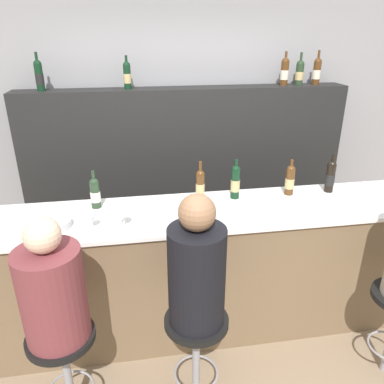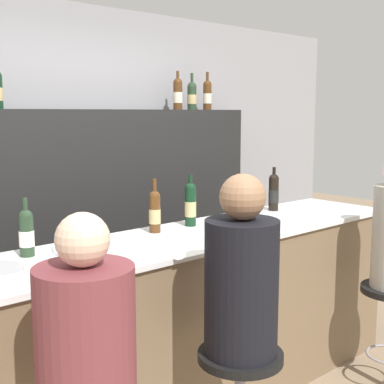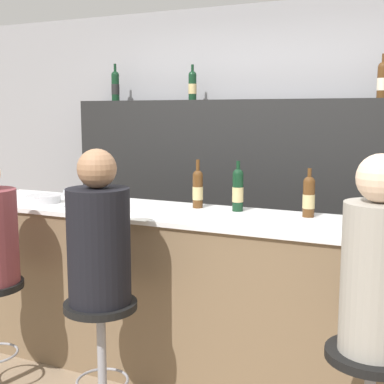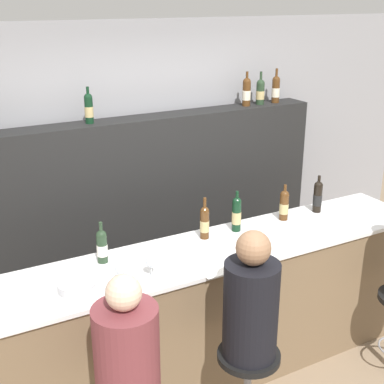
# 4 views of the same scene
# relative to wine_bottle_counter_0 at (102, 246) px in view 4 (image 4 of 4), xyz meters

# --- Properties ---
(wall_back) EXTENTS (6.40, 0.05, 2.60)m
(wall_back) POSITION_rel_wine_bottle_counter_0_xyz_m (0.84, 1.23, 0.10)
(wall_back) COLOR gray
(wall_back) RESTS_ON ground_plane
(bar_counter) EXTENTS (3.43, 0.68, 1.08)m
(bar_counter) POSITION_rel_wine_bottle_counter_0_xyz_m (0.84, -0.18, -0.66)
(bar_counter) COLOR brown
(bar_counter) RESTS_ON ground_plane
(back_bar_cabinet) EXTENTS (3.22, 0.28, 1.81)m
(back_bar_cabinet) POSITION_rel_wine_bottle_counter_0_xyz_m (0.84, 1.00, -0.29)
(back_bar_cabinet) COLOR black
(back_bar_cabinet) RESTS_ON ground_plane
(wine_bottle_counter_0) EXTENTS (0.07, 0.07, 0.29)m
(wine_bottle_counter_0) POSITION_rel_wine_bottle_counter_0_xyz_m (0.00, 0.00, 0.00)
(wine_bottle_counter_0) COLOR #233823
(wine_bottle_counter_0) RESTS_ON bar_counter
(wine_bottle_counter_1) EXTENTS (0.07, 0.07, 0.32)m
(wine_bottle_counter_1) POSITION_rel_wine_bottle_counter_0_xyz_m (0.80, 0.00, 0.01)
(wine_bottle_counter_1) COLOR #4C2D14
(wine_bottle_counter_1) RESTS_ON bar_counter
(wine_bottle_counter_2) EXTENTS (0.07, 0.07, 0.32)m
(wine_bottle_counter_2) POSITION_rel_wine_bottle_counter_0_xyz_m (1.08, 0.00, 0.02)
(wine_bottle_counter_2) COLOR black
(wine_bottle_counter_2) RESTS_ON bar_counter
(wine_bottle_counter_3) EXTENTS (0.07, 0.07, 0.30)m
(wine_bottle_counter_3) POSITION_rel_wine_bottle_counter_0_xyz_m (1.54, 0.00, 0.01)
(wine_bottle_counter_3) COLOR #4C2D14
(wine_bottle_counter_3) RESTS_ON bar_counter
(wine_bottle_counter_4) EXTENTS (0.07, 0.07, 0.32)m
(wine_bottle_counter_4) POSITION_rel_wine_bottle_counter_0_xyz_m (1.89, -0.00, 0.02)
(wine_bottle_counter_4) COLOR black
(wine_bottle_counter_4) RESTS_ON bar_counter
(wine_bottle_backbar_1) EXTENTS (0.07, 0.07, 0.30)m
(wine_bottle_backbar_1) POSITION_rel_wine_bottle_counter_0_xyz_m (0.29, 1.00, 0.73)
(wine_bottle_backbar_1) COLOR black
(wine_bottle_backbar_1) RESTS_ON back_bar_cabinet
(wine_bottle_backbar_2) EXTENTS (0.08, 0.08, 0.32)m
(wine_bottle_backbar_2) POSITION_rel_wine_bottle_counter_0_xyz_m (1.82, 1.00, 0.74)
(wine_bottle_backbar_2) COLOR #4C2D14
(wine_bottle_backbar_2) RESTS_ON back_bar_cabinet
(wine_bottle_backbar_3) EXTENTS (0.08, 0.08, 0.31)m
(wine_bottle_backbar_3) POSITION_rel_wine_bottle_counter_0_xyz_m (1.98, 1.00, 0.73)
(wine_bottle_backbar_3) COLOR #233823
(wine_bottle_backbar_3) RESTS_ON back_bar_cabinet
(wine_bottle_backbar_4) EXTENTS (0.08, 0.08, 0.33)m
(wine_bottle_backbar_4) POSITION_rel_wine_bottle_counter_0_xyz_m (2.16, 1.00, 0.74)
(wine_bottle_backbar_4) COLOR #4C2D14
(wine_bottle_backbar_4) RESTS_ON back_bar_cabinet
(wine_glass_0) EXTENTS (0.07, 0.07, 0.13)m
(wine_glass_0) POSITION_rel_wine_bottle_counter_0_xyz_m (-0.00, -0.34, -0.03)
(wine_glass_0) COLOR silver
(wine_glass_0) RESTS_ON bar_counter
(wine_glass_1) EXTENTS (0.07, 0.07, 0.14)m
(wine_glass_1) POSITION_rel_wine_bottle_counter_0_xyz_m (0.21, -0.34, -0.02)
(wine_glass_1) COLOR silver
(wine_glass_1) RESTS_ON bar_counter
(metal_bowl) EXTENTS (0.24, 0.24, 0.05)m
(metal_bowl) POSITION_rel_wine_bottle_counter_0_xyz_m (-0.27, -0.28, -0.10)
(metal_bowl) COLOR #B7B7BC
(metal_bowl) RESTS_ON bar_counter
(tasting_menu) EXTENTS (0.21, 0.30, 0.00)m
(tasting_menu) POSITION_rel_wine_bottle_counter_0_xyz_m (0.61, -0.41, -0.12)
(tasting_menu) COLOR white
(tasting_menu) RESTS_ON bar_counter
(guest_seated_left) EXTENTS (0.36, 0.36, 0.76)m
(guest_seated_left) POSITION_rel_wine_bottle_counter_0_xyz_m (-0.19, -0.88, -0.19)
(guest_seated_left) COLOR brown
(guest_seated_left) RESTS_ON bar_stool_left
(bar_stool_middle) EXTENTS (0.40, 0.40, 0.68)m
(bar_stool_middle) POSITION_rel_wine_bottle_counter_0_xyz_m (0.62, -0.88, -0.66)
(bar_stool_middle) COLOR gray
(bar_stool_middle) RESTS_ON ground_plane
(guest_seated_middle) EXTENTS (0.34, 0.34, 0.83)m
(guest_seated_middle) POSITION_rel_wine_bottle_counter_0_xyz_m (0.62, -0.88, -0.15)
(guest_seated_middle) COLOR black
(guest_seated_middle) RESTS_ON bar_stool_middle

